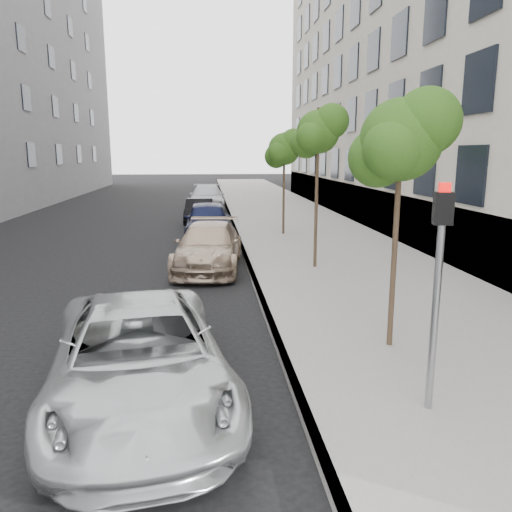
{
  "coord_description": "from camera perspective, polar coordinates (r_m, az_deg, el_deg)",
  "views": [
    {
      "loc": [
        -0.13,
        -6.96,
        3.64
      ],
      "look_at": [
        0.88,
        3.28,
        1.5
      ],
      "focal_mm": 35.0,
      "sensor_mm": 36.0,
      "label": 1
    }
  ],
  "objects": [
    {
      "name": "sedan_black",
      "position": [
        26.15,
        -6.49,
        5.09
      ],
      "size": [
        1.53,
        3.94,
        1.28
      ],
      "primitive_type": "imported",
      "rotation": [
        0.0,
        0.0,
        -0.04
      ],
      "color": "black",
      "rests_on": "ground"
    },
    {
      "name": "sedan_rear",
      "position": [
        32.47,
        -5.62,
        6.65
      ],
      "size": [
        2.26,
        5.41,
        1.56
      ],
      "primitive_type": "imported",
      "rotation": [
        0.0,
        0.0,
        -0.01
      ],
      "color": "#B3B4BB",
      "rests_on": "ground"
    },
    {
      "name": "signal_pole",
      "position": [
        7.01,
        20.12,
        -1.72
      ],
      "size": [
        0.28,
        0.23,
        3.13
      ],
      "rotation": [
        0.0,
        0.0,
        -0.25
      ],
      "color": "#939699",
      "rests_on": "sidewalk"
    },
    {
      "name": "minivan",
      "position": [
        7.57,
        -13.25,
        -11.13
      ],
      "size": [
        3.25,
        5.63,
        1.48
      ],
      "primitive_type": "imported",
      "rotation": [
        0.0,
        0.0,
        0.16
      ],
      "color": "#B6BABB",
      "rests_on": "ground"
    },
    {
      "name": "sedan_blue",
      "position": [
        21.24,
        -5.53,
        4.04
      ],
      "size": [
        1.92,
        4.75,
        1.62
      ],
      "primitive_type": "imported",
      "rotation": [
        0.0,
        0.0,
        0.0
      ],
      "color": "black",
      "rests_on": "ground"
    },
    {
      "name": "tree_far",
      "position": [
        21.73,
        3.31,
        12.11
      ],
      "size": [
        1.71,
        1.51,
        4.49
      ],
      "color": "#38281C",
      "rests_on": "sidewalk"
    },
    {
      "name": "curb",
      "position": [
        31.2,
        -3.23,
        5.17
      ],
      "size": [
        0.15,
        72.0,
        0.14
      ],
      "primitive_type": "cube",
      "color": "#9E9B93",
      "rests_on": "ground"
    },
    {
      "name": "tree_mid",
      "position": [
        15.35,
        7.2,
        13.87
      ],
      "size": [
        1.64,
        1.44,
        4.91
      ],
      "color": "#38281C",
      "rests_on": "sidewalk"
    },
    {
      "name": "ground",
      "position": [
        7.86,
        -4.2,
        -15.88
      ],
      "size": [
        160.0,
        160.0,
        0.0
      ],
      "primitive_type": "plane",
      "color": "black",
      "rests_on": "ground"
    },
    {
      "name": "suv",
      "position": [
        15.91,
        -5.44,
        1.08
      ],
      "size": [
        2.49,
        5.07,
        1.42
      ],
      "primitive_type": "imported",
      "rotation": [
        0.0,
        0.0,
        -0.1
      ],
      "color": "tan",
      "rests_on": "ground"
    },
    {
      "name": "sidewalk",
      "position": [
        31.48,
        2.48,
        5.24
      ],
      "size": [
        6.4,
        72.0,
        0.14
      ],
      "primitive_type": "cube",
      "color": "gray",
      "rests_on": "ground"
    },
    {
      "name": "tree_near",
      "position": [
        9.11,
        16.39,
        12.62
      ],
      "size": [
        1.75,
        1.55,
        4.58
      ],
      "color": "#38281C",
      "rests_on": "sidewalk"
    }
  ]
}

